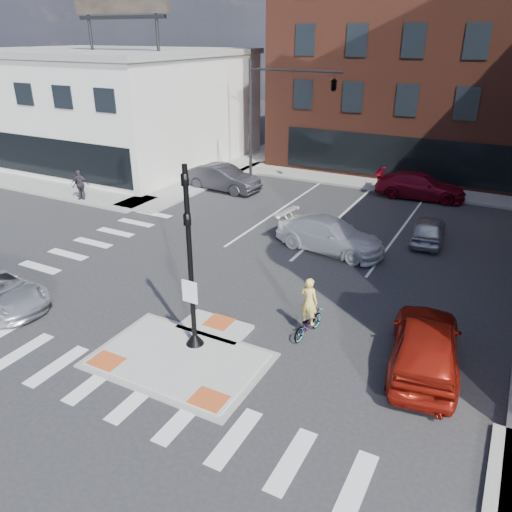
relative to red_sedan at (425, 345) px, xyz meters
The scene contains 17 objects.
ground 7.42m from the red_sedan, 158.11° to the right, with size 120.00×120.00×0.00m, color #28282B.
refuge_island 7.51m from the red_sedan, 156.27° to the right, with size 5.40×4.65×0.13m.
sidewalk_nw 26.73m from the red_sedan, 152.02° to the left, with size 23.50×20.50×0.15m.
sidewalk_n 19.65m from the red_sedan, 101.27° to the left, with size 26.00×3.00×0.15m, color gray.
building_nw 33.75m from the red_sedan, 149.12° to the left, with size 20.40×16.40×14.40m.
building_n 30.30m from the red_sedan, 97.48° to the left, with size 24.40×18.40×15.50m.
building_far_left 50.60m from the red_sedan, 102.41° to the left, with size 10.00×12.00×10.00m, color slate.
signal_pole 7.39m from the red_sedan, 161.02° to the right, with size 0.60×0.60×5.98m.
mast_arm_signal 19.18m from the red_sedan, 124.06° to the left, with size 6.10×2.24×8.00m.
red_sedan is the anchor object (origin of this frame).
white_pickup 9.28m from the red_sedan, 128.22° to the left, with size 2.15×5.28×1.53m, color white.
bg_car_dark 20.31m from the red_sedan, 139.05° to the left, with size 1.75×5.02×1.66m, color #25252A.
bg_car_silver 10.75m from the red_sedan, 99.84° to the left, with size 1.51×3.75×1.28m, color silver.
bg_car_red 18.03m from the red_sedan, 101.77° to the left, with size 2.19×5.40×1.57m, color maroon.
cyclist 3.84m from the red_sedan, behind, with size 0.84×1.77×2.16m.
pedestrian_a 23.14m from the red_sedan, 161.74° to the left, with size 0.76×0.59×1.56m, color black.
pedestrian_b 22.93m from the red_sedan, 161.56° to the left, with size 1.05×0.44×1.80m, color #332D37.
Camera 1 is at (8.25, -10.83, 9.48)m, focal length 35.00 mm.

